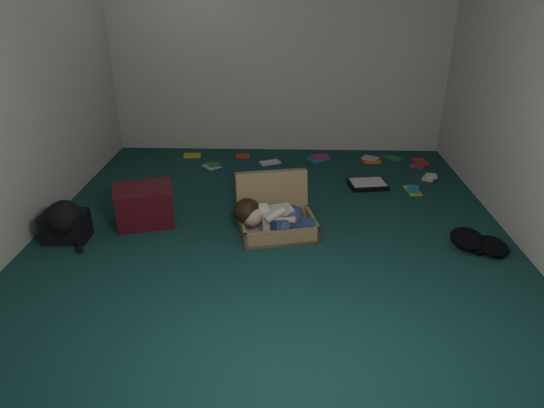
{
  "coord_description": "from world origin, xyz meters",
  "views": [
    {
      "loc": [
        0.11,
        -3.62,
        1.97
      ],
      "look_at": [
        0.0,
        -0.15,
        0.35
      ],
      "focal_mm": 32.0,
      "sensor_mm": 36.0,
      "label": 1
    }
  ],
  "objects": [
    {
      "name": "floor",
      "position": [
        0.0,
        0.0,
        0.0
      ],
      "size": [
        4.5,
        4.5,
        0.0
      ],
      "primitive_type": "plane",
      "color": "#16403C",
      "rests_on": "ground"
    },
    {
      "name": "wall_back",
      "position": [
        0.0,
        2.25,
        1.3
      ],
      "size": [
        4.5,
        0.0,
        4.5
      ],
      "primitive_type": "plane",
      "rotation": [
        1.57,
        0.0,
        0.0
      ],
      "color": "silver",
      "rests_on": "ground"
    },
    {
      "name": "wall_front",
      "position": [
        0.0,
        -2.25,
        1.3
      ],
      "size": [
        4.5,
        0.0,
        4.5
      ],
      "primitive_type": "plane",
      "rotation": [
        -1.57,
        0.0,
        0.0
      ],
      "color": "silver",
      "rests_on": "ground"
    },
    {
      "name": "wall_left",
      "position": [
        -2.0,
        0.0,
        1.3
      ],
      "size": [
        0.0,
        4.5,
        4.5
      ],
      "primitive_type": "plane",
      "rotation": [
        1.57,
        0.0,
        1.57
      ],
      "color": "silver",
      "rests_on": "ground"
    },
    {
      "name": "suitcase",
      "position": [
        0.02,
        0.12,
        0.14
      ],
      "size": [
        0.74,
        0.73,
        0.46
      ],
      "rotation": [
        0.0,
        0.0,
        0.21
      ],
      "color": "#9B7F55",
      "rests_on": "floor"
    },
    {
      "name": "person",
      "position": [
        0.01,
        -0.04,
        0.18
      ],
      "size": [
        0.7,
        0.34,
        0.29
      ],
      "rotation": [
        0.0,
        0.0,
        0.21
      ],
      "color": "beige",
      "rests_on": "suitcase"
    },
    {
      "name": "maroon_bin",
      "position": [
        -1.13,
        0.17,
        0.17
      ],
      "size": [
        0.59,
        0.52,
        0.34
      ],
      "rotation": [
        0.0,
        0.0,
        0.3
      ],
      "color": "#4D0F19",
      "rests_on": "floor"
    },
    {
      "name": "backpack",
      "position": [
        -1.7,
        -0.15,
        0.13
      ],
      "size": [
        0.45,
        0.36,
        0.26
      ],
      "primitive_type": null,
      "rotation": [
        0.0,
        0.0,
        0.03
      ],
      "color": "black",
      "rests_on": "floor"
    },
    {
      "name": "clothing_pile",
      "position": [
        1.61,
        -0.13,
        0.07
      ],
      "size": [
        0.47,
        0.4,
        0.14
      ],
      "primitive_type": null,
      "rotation": [
        0.0,
        0.0,
        0.1
      ],
      "color": "black",
      "rests_on": "floor"
    },
    {
      "name": "paper_tray",
      "position": [
        0.96,
        1.06,
        0.03
      ],
      "size": [
        0.42,
        0.34,
        0.05
      ],
      "rotation": [
        0.0,
        0.0,
        0.15
      ],
      "color": "black",
      "rests_on": "floor"
    },
    {
      "name": "book_scatter",
      "position": [
        0.64,
        1.69,
        0.01
      ],
      "size": [
        2.95,
        1.23,
        0.02
      ],
      "color": "gold",
      "rests_on": "floor"
    }
  ]
}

